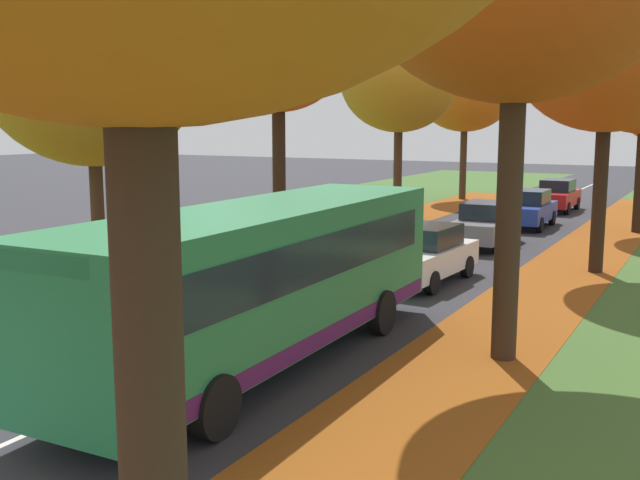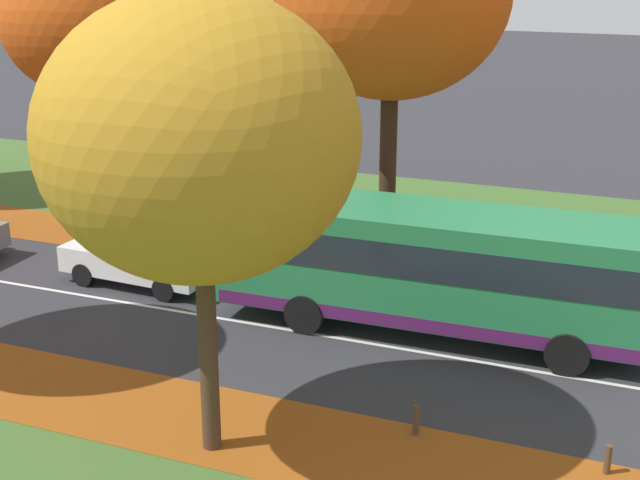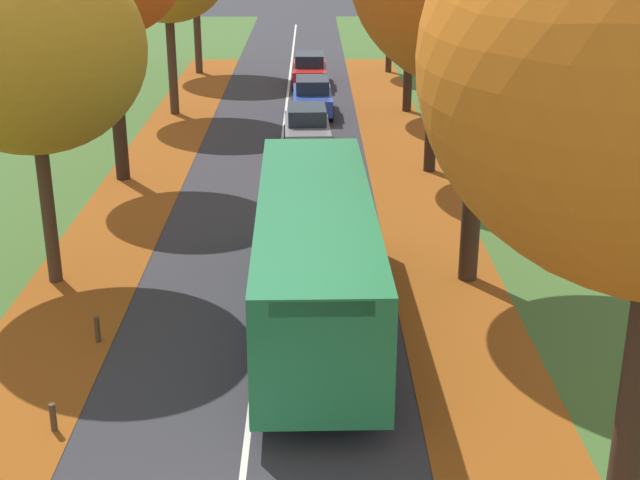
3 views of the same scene
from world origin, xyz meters
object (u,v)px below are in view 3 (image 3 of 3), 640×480
tree_left_near (30,50)px  car_red_fourth_in_line (310,70)px  bollard_fourth (97,330)px  car_white_lead (317,181)px  car_blue_third_in_line (312,97)px  car_grey_following (307,128)px  bus (315,254)px  bollard_third (53,417)px

tree_left_near → car_red_fourth_in_line: bearing=75.8°
bollard_fourth → car_red_fourth_in_line: bearing=80.9°
car_white_lead → car_blue_third_in_line: 12.77m
car_grey_following → car_blue_third_in_line: bearing=87.8°
bollard_fourth → car_blue_third_in_line: 22.50m
tree_left_near → bollard_fourth: (1.82, -3.37, -5.51)m
bollard_fourth → car_white_lead: bearing=62.3°
bus → car_red_fourth_in_line: bearing=90.3°
bollard_third → car_grey_following: car_grey_following is taller
car_white_lead → car_red_fourth_in_line: bearing=90.7°
car_grey_following → tree_left_near: bearing=-116.3°
car_blue_third_in_line → bollard_third: bearing=-100.6°
bollard_fourth → car_blue_third_in_line: size_ratio=0.14×
bus → car_white_lead: bus is taller
tree_left_near → car_red_fourth_in_line: (6.42, 25.35, -5.01)m
car_white_lead → car_blue_third_in_line: (-0.11, 12.77, 0.00)m
car_white_lead → bus: bearing=-90.5°
car_red_fourth_in_line → car_blue_third_in_line: bearing=-88.8°
bollard_third → car_grey_following: (4.53, 19.65, 0.53)m
tree_left_near → car_red_fourth_in_line: 26.62m
bollard_fourth → car_red_fourth_in_line: size_ratio=0.15×
bollard_third → bus: size_ratio=0.05×
bollard_fourth → car_red_fourth_in_line: 29.09m
tree_left_near → car_white_lead: tree_left_near is taller
bollard_third → car_red_fourth_in_line: 32.53m
bollard_third → car_blue_third_in_line: bearing=79.4°
car_grey_following → car_blue_third_in_line: 5.82m
car_white_lead → tree_left_near: bearing=-138.7°
car_white_lead → car_blue_third_in_line: size_ratio=1.01×
bus → car_red_fourth_in_line: (-0.17, 27.81, -0.89)m
car_white_lead → car_red_fourth_in_line: same height
car_white_lead → bollard_fourth: bearing=-117.7°
bollard_fourth → car_blue_third_in_line: (4.73, 21.99, 0.51)m
bollard_fourth → car_grey_following: (4.51, 16.17, 0.51)m
tree_left_near → car_blue_third_in_line: bearing=70.6°
car_grey_following → car_white_lead: bearing=-87.3°
car_grey_following → bollard_third: bearing=-103.0°
tree_left_near → car_white_lead: size_ratio=1.93×
tree_left_near → car_blue_third_in_line: 20.36m
bollard_fourth → car_grey_following: bearing=74.4°
bollard_third → car_blue_third_in_line: 25.91m
bollard_third → bollard_fourth: (0.03, 3.48, 0.03)m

